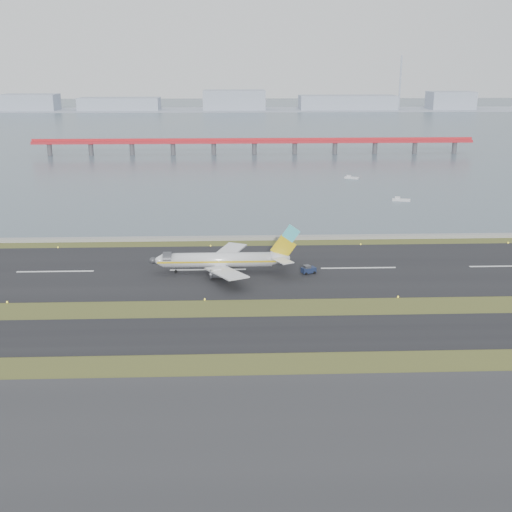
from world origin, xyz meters
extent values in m
plane|color=#334819|center=(0.00, 0.00, 0.00)|extent=(1000.00, 1000.00, 0.00)
cube|color=#2B2C2E|center=(0.00, -55.00, 0.05)|extent=(1000.00, 50.00, 0.10)
cube|color=black|center=(0.00, -12.00, 0.05)|extent=(1000.00, 18.00, 0.10)
cube|color=black|center=(0.00, 30.00, 0.05)|extent=(1000.00, 45.00, 0.10)
cube|color=gray|center=(0.00, 60.00, 0.50)|extent=(1000.00, 2.50, 1.00)
cube|color=#495B69|center=(0.00, 460.00, 0.00)|extent=(1400.00, 800.00, 1.30)
cube|color=red|center=(20.00, 250.00, 7.50)|extent=(260.00, 5.00, 1.60)
cube|color=red|center=(20.00, 250.00, 9.00)|extent=(260.00, 0.40, 1.40)
cylinder|color=#4C4C51|center=(-76.00, 250.00, 3.00)|extent=(2.80, 2.80, 7.00)
cylinder|color=#4C4C51|center=(20.00, 250.00, 3.00)|extent=(2.80, 2.80, 7.00)
cylinder|color=#4C4C51|center=(116.00, 250.00, 3.00)|extent=(2.80, 2.80, 7.00)
cube|color=#9DA7B9|center=(0.00, 620.00, 0.00)|extent=(1400.00, 80.00, 1.00)
cube|color=#9DA7B9|center=(-220.00, 620.00, 9.00)|extent=(60.00, 35.00, 18.00)
cube|color=#9DA7B9|center=(-120.00, 620.00, 7.00)|extent=(90.00, 35.00, 14.00)
cube|color=#9DA7B9|center=(10.00, 620.00, 11.00)|extent=(70.00, 35.00, 22.00)
cube|color=#9DA7B9|center=(140.00, 620.00, 8.00)|extent=(110.00, 35.00, 16.00)
cube|color=#9DA7B9|center=(260.00, 620.00, 10.00)|extent=(50.00, 35.00, 20.00)
cylinder|color=#9DA7B9|center=(200.00, 620.00, 30.00)|extent=(1.80, 1.80, 60.00)
cylinder|color=silver|center=(2.72, 27.70, 3.50)|extent=(28.00, 3.80, 3.80)
cone|color=silver|center=(-12.88, 27.70, 3.50)|extent=(3.20, 3.80, 3.80)
cone|color=silver|center=(18.92, 27.70, 3.80)|extent=(5.00, 3.80, 3.80)
cube|color=gold|center=(2.72, 25.78, 3.50)|extent=(31.00, 0.06, 0.45)
cube|color=gold|center=(2.72, 29.62, 3.50)|extent=(31.00, 0.06, 0.45)
cube|color=silver|center=(4.92, 19.20, 2.80)|extent=(11.31, 15.89, 1.66)
cube|color=silver|center=(4.92, 36.20, 2.80)|extent=(11.31, 15.89, 1.66)
cylinder|color=#3C3D42|center=(3.22, 21.70, 1.60)|extent=(4.20, 2.10, 2.10)
cylinder|color=#3C3D42|center=(3.22, 33.70, 1.60)|extent=(4.20, 2.10, 2.10)
cube|color=gold|center=(19.72, 27.70, 6.70)|extent=(6.80, 0.35, 6.85)
cube|color=#4AC6D3|center=(21.62, 27.70, 10.40)|extent=(4.85, 0.37, 4.90)
cube|color=silver|center=(19.22, 23.90, 4.30)|extent=(5.64, 6.80, 0.22)
cube|color=silver|center=(19.22, 31.50, 4.30)|extent=(5.64, 6.80, 0.22)
cylinder|color=black|center=(-8.28, 27.70, 0.45)|extent=(0.80, 0.28, 0.80)
cylinder|color=black|center=(4.22, 24.90, 0.55)|extent=(1.00, 0.38, 1.00)
cylinder|color=black|center=(4.22, 30.50, 0.55)|extent=(1.00, 0.38, 1.00)
cube|color=#16203C|center=(26.18, 26.02, 1.01)|extent=(4.09, 3.24, 1.35)
cube|color=#3C3D42|center=(25.76, 25.85, 1.91)|extent=(2.09, 2.16, 0.79)
cylinder|color=black|center=(25.38, 24.72, 0.39)|extent=(0.86, 0.61, 0.79)
cylinder|color=black|center=(24.69, 26.38, 0.39)|extent=(0.86, 0.61, 0.79)
cylinder|color=black|center=(27.66, 25.66, 0.39)|extent=(0.86, 0.61, 0.79)
cylinder|color=black|center=(26.98, 27.33, 0.39)|extent=(0.86, 0.61, 0.79)
cube|color=silver|center=(73.37, 114.99, 0.40)|extent=(7.30, 4.09, 0.90)
cube|color=silver|center=(71.94, 115.42, 1.19)|extent=(2.36, 2.09, 0.90)
cube|color=silver|center=(62.96, 165.95, 0.38)|extent=(7.01, 4.52, 0.86)
cube|color=silver|center=(61.63, 166.50, 1.15)|extent=(2.36, 2.15, 0.86)
camera|label=1|loc=(6.60, -131.23, 52.68)|focal=45.00mm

